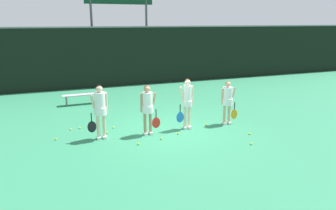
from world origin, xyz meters
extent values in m
plane|color=#2D7F56|center=(0.00, 0.00, 0.00)|extent=(140.00, 140.00, 0.00)
cube|color=black|center=(0.00, 8.62, 1.69)|extent=(60.00, 0.06, 3.37)
cube|color=slate|center=(0.00, 8.62, 3.41)|extent=(60.00, 0.08, 0.08)
cylinder|color=#515156|center=(-1.01, 9.98, 2.99)|extent=(0.14, 0.14, 5.99)
cylinder|color=#515156|center=(2.38, 9.98, 2.99)|extent=(0.14, 0.14, 5.99)
cube|color=#B2B2B7|center=(-2.26, 4.95, 0.45)|extent=(2.03, 0.41, 0.04)
cylinder|color=slate|center=(-1.43, 5.10, 0.22)|extent=(0.06, 0.06, 0.43)
cylinder|color=slate|center=(-1.43, 4.85, 0.22)|extent=(0.06, 0.06, 0.43)
cylinder|color=slate|center=(-3.09, 5.06, 0.22)|extent=(0.06, 0.06, 0.43)
cylinder|color=slate|center=(-3.08, 4.81, 0.22)|extent=(0.06, 0.06, 0.43)
cylinder|color=beige|center=(-2.27, 0.06, 0.42)|extent=(0.10, 0.10, 0.85)
cylinder|color=beige|center=(-2.46, 0.07, 0.42)|extent=(0.10, 0.10, 0.85)
cube|color=white|center=(-2.27, 0.03, 0.04)|extent=(0.13, 0.25, 0.09)
cube|color=white|center=(-2.46, 0.04, 0.04)|extent=(0.13, 0.25, 0.09)
cylinder|color=white|center=(-2.36, 0.06, 0.94)|extent=(0.40, 0.40, 0.24)
cylinder|color=white|center=(-2.36, 0.06, 1.20)|extent=(0.35, 0.35, 0.70)
sphere|color=beige|center=(-2.36, 0.06, 1.66)|extent=(0.22, 0.22, 0.22)
sphere|color=black|center=(-2.36, 0.08, 1.69)|extent=(0.20, 0.20, 0.20)
cylinder|color=beige|center=(-2.58, 0.08, 1.19)|extent=(0.22, 0.09, 0.67)
cylinder|color=beige|center=(-2.16, 0.05, 1.19)|extent=(0.08, 0.08, 0.67)
cylinder|color=black|center=(-2.66, 0.07, 0.76)|extent=(0.03, 0.03, 0.28)
ellipsoid|color=black|center=(-2.66, 0.07, 0.43)|extent=(0.29, 0.03, 0.38)
cylinder|color=tan|center=(-0.73, -0.10, 0.40)|extent=(0.10, 0.10, 0.81)
cylinder|color=tan|center=(-0.92, -0.10, 0.40)|extent=(0.10, 0.10, 0.81)
cube|color=white|center=(-0.73, -0.13, 0.04)|extent=(0.12, 0.24, 0.09)
cube|color=white|center=(-0.92, -0.13, 0.04)|extent=(0.12, 0.24, 0.09)
cylinder|color=white|center=(-0.82, -0.10, 0.89)|extent=(0.40, 0.40, 0.23)
cylinder|color=white|center=(-0.82, -0.10, 1.14)|extent=(0.35, 0.35, 0.65)
sphere|color=tan|center=(-0.82, -0.10, 1.57)|extent=(0.22, 0.22, 0.22)
sphere|color=#4C331E|center=(-0.82, -0.08, 1.60)|extent=(0.20, 0.20, 0.20)
cylinder|color=tan|center=(-0.61, -0.11, 1.12)|extent=(0.21, 0.08, 0.62)
cylinder|color=tan|center=(-1.03, -0.09, 1.12)|extent=(0.08, 0.08, 0.62)
cylinder|color=black|center=(-0.53, -0.13, 0.72)|extent=(0.03, 0.03, 0.28)
ellipsoid|color=red|center=(-0.53, -0.13, 0.39)|extent=(0.30, 0.03, 0.38)
cylinder|color=beige|center=(0.76, -0.01, 0.43)|extent=(0.10, 0.10, 0.86)
cylinder|color=beige|center=(0.61, 0.01, 0.43)|extent=(0.10, 0.10, 0.86)
cube|color=white|center=(0.76, -0.04, 0.04)|extent=(0.14, 0.25, 0.09)
cube|color=white|center=(0.60, -0.02, 0.04)|extent=(0.14, 0.25, 0.09)
cylinder|color=white|center=(0.69, 0.00, 0.93)|extent=(0.33, 0.33, 0.20)
cylinder|color=white|center=(0.69, 0.00, 1.21)|extent=(0.29, 0.29, 0.72)
sphere|color=beige|center=(0.69, 0.00, 1.68)|extent=(0.21, 0.21, 0.21)
sphere|color=#4C331E|center=(0.69, 0.02, 1.70)|extent=(0.19, 0.19, 0.19)
cylinder|color=beige|center=(0.50, 0.02, 1.20)|extent=(0.22, 0.11, 0.68)
cylinder|color=beige|center=(0.86, -0.03, 1.20)|extent=(0.08, 0.08, 0.68)
cylinder|color=black|center=(0.42, 0.02, 0.77)|extent=(0.03, 0.03, 0.28)
ellipsoid|color=blue|center=(0.42, 0.02, 0.43)|extent=(0.28, 0.03, 0.38)
cylinder|color=tan|center=(2.38, -0.07, 0.39)|extent=(0.10, 0.10, 0.77)
cylinder|color=tan|center=(2.18, -0.05, 0.39)|extent=(0.10, 0.10, 0.77)
cube|color=white|center=(2.38, -0.10, 0.04)|extent=(0.13, 0.25, 0.09)
cube|color=white|center=(2.18, -0.08, 0.04)|extent=(0.13, 0.25, 0.09)
cylinder|color=white|center=(2.28, -0.06, 0.86)|extent=(0.41, 0.41, 0.24)
cylinder|color=white|center=(2.28, -0.06, 1.09)|extent=(0.36, 0.36, 0.63)
sphere|color=tan|center=(2.28, -0.06, 1.50)|extent=(0.21, 0.21, 0.21)
sphere|color=olive|center=(2.28, -0.04, 1.53)|extent=(0.19, 0.19, 0.19)
cylinder|color=tan|center=(2.50, -0.08, 1.07)|extent=(0.21, 0.10, 0.60)
cylinder|color=tan|center=(2.07, -0.04, 1.07)|extent=(0.08, 0.08, 0.60)
cylinder|color=black|center=(2.58, -0.11, 0.68)|extent=(0.03, 0.03, 0.28)
ellipsoid|color=orange|center=(2.58, -0.11, 0.36)|extent=(0.28, 0.03, 0.38)
sphere|color=#CCE033|center=(-3.24, 1.30, 0.03)|extent=(0.07, 0.07, 0.07)
sphere|color=#CCE033|center=(1.89, -2.21, 0.04)|extent=(0.07, 0.07, 0.07)
sphere|color=#CCE033|center=(-2.93, 1.35, 0.03)|extent=(0.07, 0.07, 0.07)
sphere|color=#CCE033|center=(2.39, -1.40, 0.04)|extent=(0.07, 0.07, 0.07)
sphere|color=#CCE033|center=(-1.78, 0.95, 0.03)|extent=(0.06, 0.06, 0.06)
sphere|color=#CCE033|center=(-0.58, -0.74, 0.03)|extent=(0.06, 0.06, 0.06)
sphere|color=#CCE033|center=(1.48, 0.02, 0.03)|extent=(0.07, 0.07, 0.07)
sphere|color=#CCE033|center=(-1.41, -0.93, 0.04)|extent=(0.07, 0.07, 0.07)
sphere|color=#CCE033|center=(-3.78, 0.44, 0.03)|extent=(0.07, 0.07, 0.07)
sphere|color=#CCE033|center=(0.14, -0.47, 0.03)|extent=(0.07, 0.07, 0.07)
sphere|color=#CCE033|center=(-2.10, 0.49, 0.03)|extent=(0.07, 0.07, 0.07)
camera|label=1|loc=(-4.01, -10.19, 3.76)|focal=35.00mm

